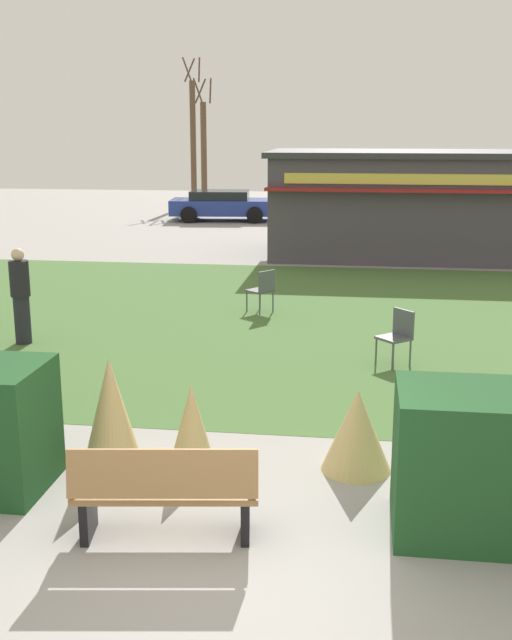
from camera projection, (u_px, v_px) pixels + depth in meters
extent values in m
plane|color=#999691|center=(218.00, 573.00, 6.71)|extent=(80.00, 80.00, 0.00)
cube|color=#446B33|center=(302.00, 319.00, 15.48)|extent=(36.00, 12.00, 0.01)
cube|color=#9E7547|center=(166.00, 491.00, 7.21)|extent=(1.75, 0.70, 0.06)
cube|color=#9E7547|center=(162.00, 474.00, 6.93)|extent=(1.70, 0.35, 0.44)
cube|color=black|center=(88.00, 514.00, 7.27)|extent=(0.14, 0.45, 0.45)
cube|color=black|center=(245.00, 514.00, 7.26)|extent=(0.14, 0.45, 0.45)
cube|color=#9E7547|center=(78.00, 479.00, 7.18)|extent=(0.12, 0.44, 0.06)
cube|color=#9E7547|center=(254.00, 479.00, 7.18)|extent=(0.12, 0.44, 0.06)
cube|color=#1E4C23|center=(508.00, 464.00, 7.20)|extent=(2.07, 1.10, 1.39)
cone|color=tan|center=(357.00, 430.00, 8.61)|extent=(0.78, 0.78, 0.93)
cone|color=tan|center=(192.00, 427.00, 8.63)|extent=(0.54, 0.54, 0.98)
cone|color=tan|center=(111.00, 413.00, 8.63)|extent=(0.68, 0.68, 1.28)
cube|color=#47424C|center=(432.00, 207.00, 22.73)|extent=(9.13, 3.99, 2.87)
cube|color=#333338|center=(435.00, 154.00, 22.37)|extent=(9.43, 4.29, 0.16)
cube|color=maroon|center=(440.00, 191.00, 20.49)|extent=(9.23, 0.36, 0.08)
cube|color=#D8CC4C|center=(440.00, 179.00, 20.58)|extent=(8.22, 0.04, 0.28)
cube|color=#4C5156|center=(394.00, 338.00, 12.42)|extent=(0.62, 0.62, 0.04)
cube|color=#4C5156|center=(403.00, 323.00, 12.47)|extent=(0.32, 0.36, 0.44)
cylinder|color=#4C5156|center=(376.00, 351.00, 12.52)|extent=(0.03, 0.03, 0.45)
cylinder|color=#4C5156|center=(393.00, 356.00, 12.22)|extent=(0.03, 0.03, 0.45)
cylinder|color=#4C5156|center=(394.00, 347.00, 12.73)|extent=(0.03, 0.03, 0.45)
cylinder|color=#4C5156|center=(410.00, 353.00, 12.42)|extent=(0.03, 0.03, 0.45)
cube|color=#4C5156|center=(260.00, 291.00, 15.99)|extent=(0.62, 0.62, 0.04)
cube|color=#4C5156|center=(267.00, 281.00, 15.80)|extent=(0.30, 0.37, 0.44)
cylinder|color=#4C5156|center=(260.00, 299.00, 16.31)|extent=(0.03, 0.03, 0.45)
cylinder|color=#4C5156|center=(247.00, 301.00, 16.05)|extent=(0.03, 0.03, 0.45)
cylinder|color=#4C5156|center=(273.00, 301.00, 16.04)|extent=(0.03, 0.03, 0.45)
cylinder|color=#4C5156|center=(260.00, 304.00, 15.79)|extent=(0.03, 0.03, 0.45)
cylinder|color=#23232D|center=(22.00, 320.00, 13.70)|extent=(0.28, 0.28, 0.85)
cylinder|color=black|center=(19.00, 279.00, 13.52)|extent=(0.34, 0.34, 0.62)
sphere|color=beige|center=(18.00, 254.00, 13.42)|extent=(0.22, 0.22, 0.22)
cube|color=navy|center=(223.00, 207.00, 31.58)|extent=(4.35, 2.19, 0.60)
cube|color=black|center=(220.00, 196.00, 31.49)|extent=(2.45, 1.79, 0.44)
cylinder|color=black|center=(257.00, 210.00, 32.48)|extent=(0.66, 0.28, 0.64)
cylinder|color=black|center=(255.00, 215.00, 30.69)|extent=(0.66, 0.28, 0.64)
cylinder|color=black|center=(194.00, 210.00, 32.58)|extent=(0.66, 0.28, 0.64)
cylinder|color=black|center=(189.00, 215.00, 30.80)|extent=(0.66, 0.28, 0.64)
cube|color=black|center=(357.00, 209.00, 30.88)|extent=(4.28, 1.99, 0.60)
cube|color=black|center=(353.00, 198.00, 30.80)|extent=(2.38, 1.69, 0.44)
cylinder|color=black|center=(390.00, 213.00, 31.59)|extent=(0.65, 0.25, 0.64)
cylinder|color=black|center=(389.00, 218.00, 29.83)|extent=(0.65, 0.25, 0.64)
cylinder|color=black|center=(326.00, 211.00, 32.04)|extent=(0.65, 0.25, 0.64)
cylinder|color=black|center=(321.00, 216.00, 30.29)|extent=(0.65, 0.25, 0.64)
cylinder|color=brown|center=(193.00, 143.00, 38.09)|extent=(0.28, 0.28, 5.83)
cylinder|color=brown|center=(199.00, 70.00, 37.33)|extent=(0.25, 0.58, 1.12)
cylinder|color=brown|center=(190.00, 70.00, 37.59)|extent=(0.54, 0.36, 1.12)
cylinder|color=brown|center=(187.00, 69.00, 37.00)|extent=(0.54, 0.35, 1.12)
cylinder|color=brown|center=(204.00, 155.00, 36.89)|extent=(0.28, 0.28, 4.80)
cylinder|color=brown|center=(210.00, 91.00, 36.25)|extent=(0.25, 0.58, 1.12)
cylinder|color=brown|center=(200.00, 91.00, 36.51)|extent=(0.54, 0.36, 1.12)
cylinder|color=brown|center=(198.00, 90.00, 35.93)|extent=(0.54, 0.35, 1.12)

